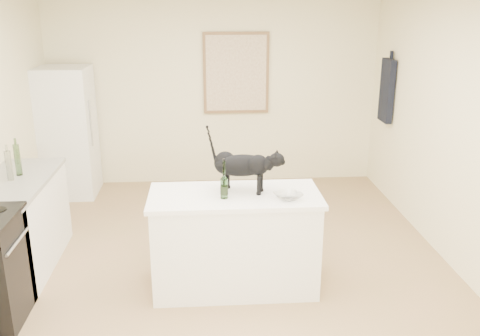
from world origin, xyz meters
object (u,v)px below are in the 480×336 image
object	(u,v)px
fridge	(67,132)
black_cat	(242,168)
glass_bowl	(288,196)
wine_bottle	(224,181)

from	to	relation	value
fridge	black_cat	world-z (taller)	fridge
black_cat	fridge	bearing A→B (deg)	150.17
fridge	black_cat	xyz separation A→B (m)	(2.12, -2.49, 0.26)
black_cat	glass_bowl	xyz separation A→B (m)	(0.38, -0.22, -0.19)
fridge	glass_bowl	size ratio (longest dim) A/B	7.43
fridge	wine_bottle	size ratio (longest dim) A/B	5.57
wine_bottle	glass_bowl	bearing A→B (deg)	-6.92
black_cat	glass_bowl	world-z (taller)	black_cat
black_cat	glass_bowl	distance (m)	0.47
wine_bottle	glass_bowl	xyz separation A→B (m)	(0.54, -0.07, -0.12)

